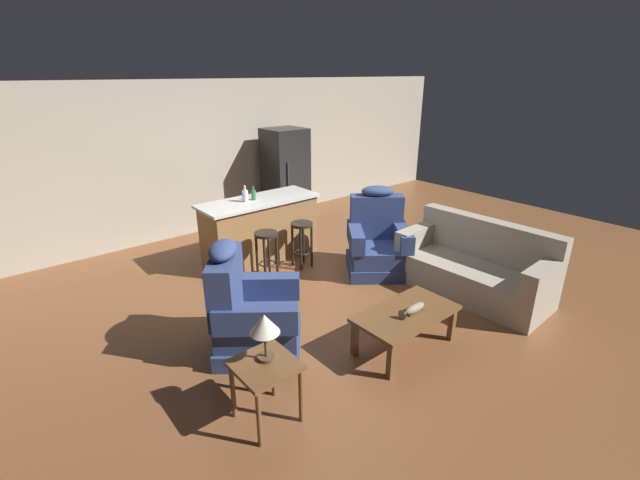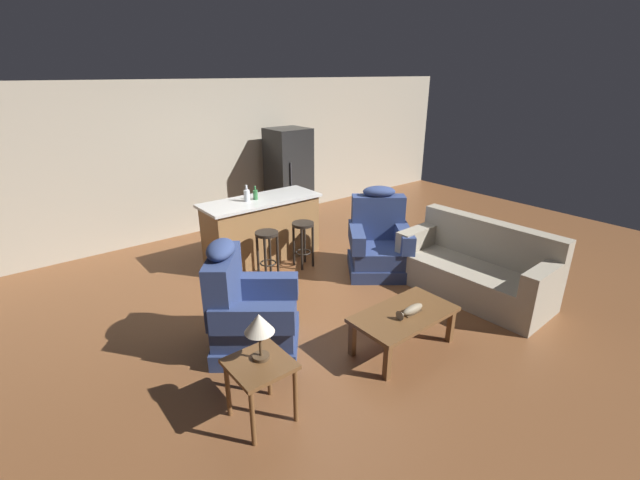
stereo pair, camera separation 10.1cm
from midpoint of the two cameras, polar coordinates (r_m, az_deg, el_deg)
ground_plane at (r=5.74m, az=-0.93°, el=-6.63°), size 12.00×12.00×0.00m
back_wall at (r=7.87m, az=-15.69°, el=10.45°), size 12.00×0.05×2.60m
coffee_table at (r=4.54m, az=10.75°, el=-10.00°), size 1.10×0.60×0.42m
fish_figurine at (r=4.48m, az=11.62°, el=-9.08°), size 0.34×0.10×0.10m
couch at (r=5.88m, az=19.49°, el=-3.54°), size 0.92×1.93×0.94m
recliner_near_lamp at (r=4.48m, az=-9.96°, el=-9.57°), size 1.18×1.18×1.20m
recliner_near_island at (r=6.19m, az=7.20°, el=-0.30°), size 1.18×1.18×1.20m
end_table at (r=3.62m, az=-8.12°, el=-17.19°), size 0.48×0.48×0.56m
table_lamp at (r=3.42m, az=-8.26°, el=-11.29°), size 0.24×0.24×0.41m
kitchen_island at (r=6.56m, az=-8.39°, el=1.43°), size 1.80×0.70×0.95m
bar_stool_left at (r=5.92m, az=-7.64°, el=-0.89°), size 0.32×0.32×0.68m
bar_stool_right at (r=6.24m, az=-2.90°, el=0.48°), size 0.32×0.32×0.68m
refrigerator at (r=8.12m, az=-4.97°, el=8.44°), size 0.70×0.69×1.76m
bottle_tall_green at (r=6.38m, az=-9.30°, el=5.97°), size 0.07×0.07×0.20m
bottle_short_amber at (r=6.30m, az=-10.41°, el=5.83°), size 0.09×0.09×0.24m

